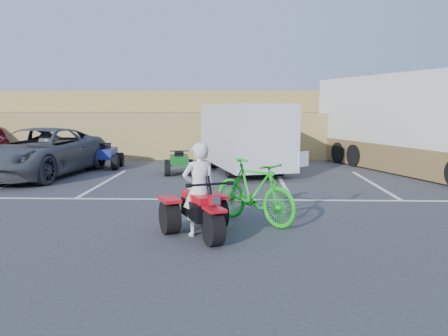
{
  "coord_description": "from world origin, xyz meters",
  "views": [
    {
      "loc": [
        1.41,
        -9.15,
        2.32
      ],
      "look_at": [
        1.08,
        0.84,
        1.0
      ],
      "focal_mm": 38.0,
      "sensor_mm": 36.0,
      "label": 1
    }
  ],
  "objects_px": {
    "red_trike_atv": "(202,237)",
    "green_dirt_bike": "(254,191)",
    "grey_pickup": "(38,152)",
    "quad_atv_blue": "(105,168)",
    "rider": "(199,189)",
    "quad_atv_green": "(179,174)",
    "rv_motorhome": "(414,130)",
    "cargo_trailer": "(244,135)"
  },
  "relations": [
    {
      "from": "green_dirt_bike",
      "to": "cargo_trailer",
      "type": "distance_m",
      "value": 7.46
    },
    {
      "from": "red_trike_atv",
      "to": "green_dirt_bike",
      "type": "height_order",
      "value": "green_dirt_bike"
    },
    {
      "from": "green_dirt_bike",
      "to": "red_trike_atv",
      "type": "bearing_deg",
      "value": -176.34
    },
    {
      "from": "rv_motorhome",
      "to": "grey_pickup",
      "type": "bearing_deg",
      "value": 167.25
    },
    {
      "from": "grey_pickup",
      "to": "cargo_trailer",
      "type": "bearing_deg",
      "value": 19.05
    },
    {
      "from": "rv_motorhome",
      "to": "quad_atv_blue",
      "type": "height_order",
      "value": "rv_motorhome"
    },
    {
      "from": "grey_pickup",
      "to": "quad_atv_green",
      "type": "bearing_deg",
      "value": 15.99
    },
    {
      "from": "green_dirt_bike",
      "to": "rider",
      "type": "bearing_deg",
      "value": 177.97
    },
    {
      "from": "quad_atv_green",
      "to": "rv_motorhome",
      "type": "bearing_deg",
      "value": -2.3
    },
    {
      "from": "grey_pickup",
      "to": "rv_motorhome",
      "type": "bearing_deg",
      "value": 14.81
    },
    {
      "from": "rider",
      "to": "quad_atv_blue",
      "type": "height_order",
      "value": "rider"
    },
    {
      "from": "grey_pickup",
      "to": "quad_atv_blue",
      "type": "height_order",
      "value": "grey_pickup"
    },
    {
      "from": "rider",
      "to": "green_dirt_bike",
      "type": "bearing_deg",
      "value": -160.91
    },
    {
      "from": "red_trike_atv",
      "to": "quad_atv_blue",
      "type": "height_order",
      "value": "red_trike_atv"
    },
    {
      "from": "grey_pickup",
      "to": "rv_motorhome",
      "type": "distance_m",
      "value": 12.88
    },
    {
      "from": "cargo_trailer",
      "to": "green_dirt_bike",
      "type": "bearing_deg",
      "value": -105.3
    },
    {
      "from": "grey_pickup",
      "to": "cargo_trailer",
      "type": "height_order",
      "value": "cargo_trailer"
    },
    {
      "from": "green_dirt_bike",
      "to": "rv_motorhome",
      "type": "relative_size",
      "value": 0.22
    },
    {
      "from": "cargo_trailer",
      "to": "rv_motorhome",
      "type": "height_order",
      "value": "rv_motorhome"
    },
    {
      "from": "rider",
      "to": "quad_atv_blue",
      "type": "bearing_deg",
      "value": -88.87
    },
    {
      "from": "green_dirt_bike",
      "to": "rv_motorhome",
      "type": "bearing_deg",
      "value": 7.36
    },
    {
      "from": "rider",
      "to": "cargo_trailer",
      "type": "xyz_separation_m",
      "value": [
        0.87,
        8.37,
        0.45
      ]
    },
    {
      "from": "green_dirt_bike",
      "to": "rv_motorhome",
      "type": "xyz_separation_m",
      "value": [
        5.85,
        7.66,
        0.82
      ]
    },
    {
      "from": "red_trike_atv",
      "to": "rider",
      "type": "distance_m",
      "value": 0.85
    },
    {
      "from": "grey_pickup",
      "to": "quad_atv_blue",
      "type": "relative_size",
      "value": 3.71
    },
    {
      "from": "green_dirt_bike",
      "to": "quad_atv_blue",
      "type": "xyz_separation_m",
      "value": [
        -5.31,
        8.18,
        -0.64
      ]
    },
    {
      "from": "rider",
      "to": "red_trike_atv",
      "type": "bearing_deg",
      "value": 90.0
    },
    {
      "from": "green_dirt_bike",
      "to": "cargo_trailer",
      "type": "bearing_deg",
      "value": 45.74
    },
    {
      "from": "grey_pickup",
      "to": "green_dirt_bike",
      "type": "bearing_deg",
      "value": -33.59
    },
    {
      "from": "quad_atv_green",
      "to": "quad_atv_blue",
      "type": "bearing_deg",
      "value": 145.2
    },
    {
      "from": "quad_atv_green",
      "to": "red_trike_atv",
      "type": "bearing_deg",
      "value": -88.56
    },
    {
      "from": "green_dirt_bike",
      "to": "quad_atv_blue",
      "type": "height_order",
      "value": "green_dirt_bike"
    },
    {
      "from": "quad_atv_blue",
      "to": "quad_atv_green",
      "type": "bearing_deg",
      "value": -30.31
    },
    {
      "from": "red_trike_atv",
      "to": "cargo_trailer",
      "type": "height_order",
      "value": "cargo_trailer"
    },
    {
      "from": "rv_motorhome",
      "to": "quad_atv_blue",
      "type": "relative_size",
      "value": 6.22
    },
    {
      "from": "rider",
      "to": "grey_pickup",
      "type": "relative_size",
      "value": 0.29
    },
    {
      "from": "red_trike_atv",
      "to": "rv_motorhome",
      "type": "distance_m",
      "value": 11.17
    },
    {
      "from": "green_dirt_bike",
      "to": "quad_atv_green",
      "type": "distance_m",
      "value": 7.16
    },
    {
      "from": "rider",
      "to": "rv_motorhome",
      "type": "relative_size",
      "value": 0.17
    },
    {
      "from": "rv_motorhome",
      "to": "quad_atv_blue",
      "type": "distance_m",
      "value": 11.27
    },
    {
      "from": "rider",
      "to": "quad_atv_green",
      "type": "bearing_deg",
      "value": -104.2
    },
    {
      "from": "red_trike_atv",
      "to": "quad_atv_blue",
      "type": "distance_m",
      "value": 10.24
    }
  ]
}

